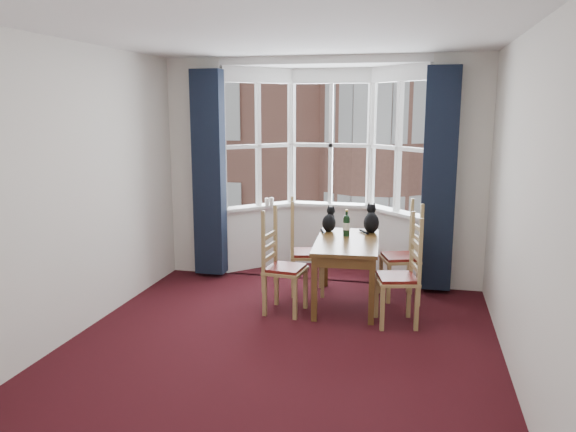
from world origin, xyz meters
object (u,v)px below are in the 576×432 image
(chair_right_near, at_px, (406,280))
(wine_bottle, at_px, (346,225))
(chair_left_far, at_px, (300,254))
(chair_right_far, at_px, (407,258))
(dining_table, at_px, (347,249))
(candle_short, at_px, (272,202))
(cat_right, at_px, (371,221))
(candle_tall, at_px, (267,202))
(chair_left_near, at_px, (277,269))
(cat_left, at_px, (329,221))

(chair_right_near, relative_size, wine_bottle, 3.01)
(chair_left_far, height_order, chair_right_far, same)
(dining_table, distance_m, candle_short, 1.73)
(chair_right_far, xyz_separation_m, cat_right, (-0.44, 0.12, 0.40))
(candle_short, bearing_deg, dining_table, -45.75)
(wine_bottle, bearing_deg, candle_short, 138.83)
(chair_right_near, xyz_separation_m, cat_right, (-0.44, 0.96, 0.40))
(chair_left_far, bearing_deg, candle_short, 121.49)
(chair_right_far, distance_m, cat_right, 0.60)
(chair_right_far, height_order, candle_tall, candle_tall)
(dining_table, distance_m, cat_right, 0.58)
(chair_right_near, xyz_separation_m, candle_tall, (-1.91, 1.67, 0.45))
(chair_right_far, bearing_deg, cat_right, 164.07)
(dining_table, distance_m, wine_bottle, 0.32)
(chair_right_near, xyz_separation_m, wine_bottle, (-0.70, 0.69, 0.39))
(chair_left_far, bearing_deg, dining_table, -22.28)
(chair_left_near, distance_m, wine_bottle, 0.99)
(candle_short, bearing_deg, cat_left, -41.17)
(wine_bottle, bearing_deg, chair_right_far, 11.64)
(chair_right_far, bearing_deg, wine_bottle, -168.36)
(cat_right, bearing_deg, chair_right_far, -15.93)
(wine_bottle, bearing_deg, chair_left_far, 177.13)
(chair_right_far, relative_size, cat_left, 2.94)
(chair_right_near, bearing_deg, chair_left_near, 177.38)
(chair_left_near, bearing_deg, cat_left, 62.81)
(chair_left_far, xyz_separation_m, chair_right_near, (1.25, -0.72, 0.00))
(chair_left_near, distance_m, cat_right, 1.34)
(candle_short, bearing_deg, chair_right_near, -42.51)
(candle_tall, distance_m, candle_short, 0.06)
(cat_left, xyz_separation_m, candle_tall, (-0.98, 0.78, 0.07))
(chair_left_near, height_order, chair_left_far, same)
(cat_left, height_order, cat_right, cat_right)
(chair_right_far, distance_m, wine_bottle, 0.81)
(cat_right, bearing_deg, cat_left, -172.41)
(chair_left_far, distance_m, chair_right_near, 1.44)
(chair_right_far, relative_size, cat_right, 2.60)
(wine_bottle, bearing_deg, chair_left_near, -136.32)
(chair_left_near, distance_m, chair_right_far, 1.56)
(dining_table, height_order, chair_left_near, chair_left_near)
(wine_bottle, relative_size, candle_short, 2.81)
(wine_bottle, bearing_deg, chair_right_near, -44.58)
(cat_left, height_order, candle_tall, cat_left)
(dining_table, bearing_deg, candle_tall, 136.29)
(chair_right_far, bearing_deg, cat_left, 176.38)
(chair_left_near, bearing_deg, chair_right_far, 29.68)
(dining_table, bearing_deg, candle_short, 134.25)
(wine_bottle, xyz_separation_m, candle_tall, (-1.21, 0.98, 0.06))
(cat_left, bearing_deg, cat_right, 7.59)
(cat_left, relative_size, candle_short, 2.87)
(chair_left_far, height_order, chair_right_near, same)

